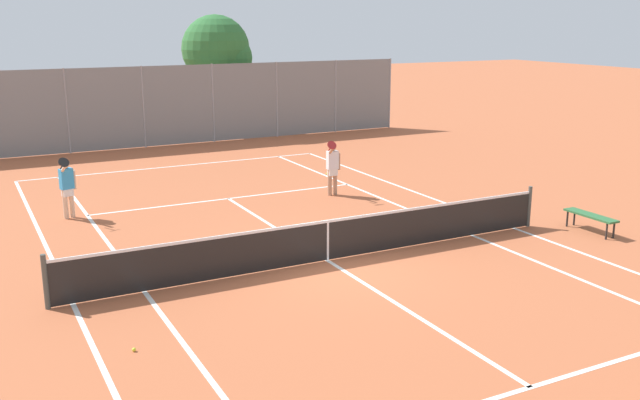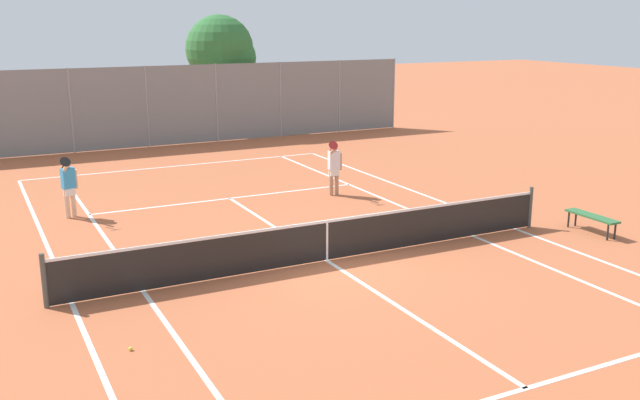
# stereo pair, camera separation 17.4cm
# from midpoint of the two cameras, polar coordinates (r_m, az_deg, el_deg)

# --- Properties ---
(ground_plane) EXTENTS (120.00, 120.00, 0.00)m
(ground_plane) POSITION_cam_midpoint_polar(r_m,az_deg,el_deg) (16.08, 0.86, -4.87)
(ground_plane) COLOR #B25B38
(court_line_markings) EXTENTS (11.10, 23.90, 0.01)m
(court_line_markings) POSITION_cam_midpoint_polar(r_m,az_deg,el_deg) (16.08, 0.86, -4.86)
(court_line_markings) COLOR silver
(court_line_markings) RESTS_ON ground
(tennis_net) EXTENTS (12.00, 0.10, 1.07)m
(tennis_net) POSITION_cam_midpoint_polar(r_m,az_deg,el_deg) (15.92, 0.87, -3.14)
(tennis_net) COLOR #474C47
(tennis_net) RESTS_ON ground
(player_far_left) EXTENTS (0.51, 0.85, 1.77)m
(player_far_left) POSITION_cam_midpoint_polar(r_m,az_deg,el_deg) (20.41, -19.23, 1.18)
(player_far_left) COLOR beige
(player_far_left) RESTS_ON ground
(player_far_right) EXTENTS (0.70, 0.72, 1.77)m
(player_far_right) POSITION_cam_midpoint_polar(r_m,az_deg,el_deg) (21.76, 1.37, 2.76)
(player_far_right) COLOR tan
(player_far_right) RESTS_ON ground
(loose_tennis_ball_0) EXTENTS (0.07, 0.07, 0.07)m
(loose_tennis_ball_0) POSITION_cam_midpoint_polar(r_m,az_deg,el_deg) (12.30, -14.52, -11.45)
(loose_tennis_ball_0) COLOR #D1DB33
(loose_tennis_ball_0) RESTS_ON ground
(loose_tennis_ball_1) EXTENTS (0.07, 0.07, 0.07)m
(loose_tennis_ball_1) POSITION_cam_midpoint_polar(r_m,az_deg,el_deg) (18.18, -4.19, -2.52)
(loose_tennis_ball_1) COLOR #D1DB33
(loose_tennis_ball_1) RESTS_ON ground
(loose_tennis_ball_3) EXTENTS (0.07, 0.07, 0.07)m
(loose_tennis_ball_3) POSITION_cam_midpoint_polar(r_m,az_deg,el_deg) (24.85, 0.93, 2.12)
(loose_tennis_ball_3) COLOR #D1DB33
(loose_tennis_ball_3) RESTS_ON ground
(courtside_bench) EXTENTS (0.36, 1.50, 0.47)m
(courtside_bench) POSITION_cam_midpoint_polar(r_m,az_deg,el_deg) (19.30, 21.17, -1.30)
(courtside_bench) COLOR #2D6638
(courtside_bench) RESTS_ON ground
(back_fence) EXTENTS (24.48, 0.08, 3.40)m
(back_fence) POSITION_cam_midpoint_polar(r_m,az_deg,el_deg) (30.89, -13.52, 7.26)
(back_fence) COLOR gray
(back_fence) RESTS_ON ground
(tree_behind_left) EXTENTS (3.15, 3.13, 5.48)m
(tree_behind_left) POSITION_cam_midpoint_polar(r_m,az_deg,el_deg) (33.81, -7.62, 11.67)
(tree_behind_left) COLOR brown
(tree_behind_left) RESTS_ON ground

